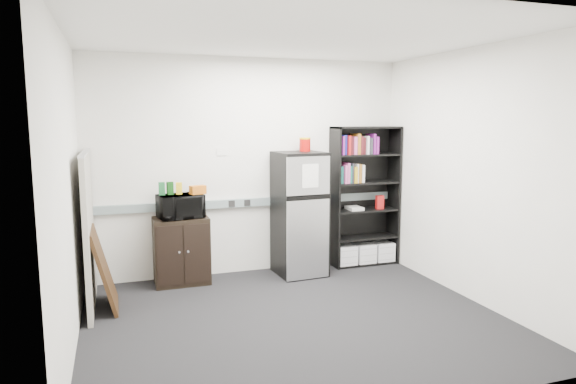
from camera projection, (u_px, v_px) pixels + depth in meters
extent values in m
plane|color=black|center=(296.00, 320.00, 5.02)|extent=(4.00, 4.00, 0.00)
cube|color=silver|center=(250.00, 167.00, 6.47)|extent=(4.00, 0.02, 2.70)
cube|color=silver|center=(473.00, 176.00, 5.47)|extent=(0.02, 3.50, 2.70)
cube|color=silver|center=(66.00, 193.00, 4.19)|extent=(0.02, 3.50, 2.70)
cube|color=white|center=(297.00, 36.00, 4.64)|extent=(4.00, 3.50, 0.02)
cube|color=gray|center=(251.00, 202.00, 6.51)|extent=(3.92, 0.05, 0.10)
cube|color=white|center=(222.00, 152.00, 6.33)|extent=(0.14, 0.00, 0.10)
cube|color=black|center=(335.00, 198.00, 6.70)|extent=(0.02, 0.34, 1.85)
cube|color=black|center=(393.00, 195.00, 6.98)|extent=(0.02, 0.34, 1.85)
cube|color=black|center=(359.00, 195.00, 6.99)|extent=(0.90, 0.02, 1.85)
cube|color=black|center=(366.00, 127.00, 6.71)|extent=(0.90, 0.34, 0.02)
cube|color=black|center=(363.00, 262.00, 6.97)|extent=(0.85, 0.32, 0.03)
cube|color=black|center=(364.00, 237.00, 6.92)|extent=(0.85, 0.32, 0.03)
cube|color=black|center=(364.00, 210.00, 6.87)|extent=(0.85, 0.32, 0.02)
cube|color=black|center=(365.00, 183.00, 6.82)|extent=(0.85, 0.32, 0.02)
cube|color=black|center=(366.00, 155.00, 6.76)|extent=(0.85, 0.32, 0.02)
cube|color=white|center=(345.00, 254.00, 6.85)|extent=(0.25, 0.30, 0.25)
cube|color=white|center=(363.00, 252.00, 6.94)|extent=(0.25, 0.30, 0.25)
cube|color=white|center=(382.00, 251.00, 7.03)|extent=(0.25, 0.30, 0.25)
cube|color=gray|center=(89.00, 231.00, 5.32)|extent=(0.05, 1.30, 1.60)
cube|color=#B2B2B7|center=(84.00, 153.00, 5.20)|extent=(0.06, 1.30, 0.02)
cube|color=black|center=(181.00, 251.00, 6.09)|extent=(0.64, 0.40, 0.80)
cube|color=black|center=(170.00, 256.00, 5.85)|extent=(0.29, 0.01, 0.70)
cube|color=black|center=(197.00, 254.00, 5.95)|extent=(0.29, 0.01, 0.70)
cylinder|color=#B2B2B7|center=(179.00, 252.00, 5.86)|extent=(0.02, 0.02, 0.02)
cylinder|color=#B2B2B7|center=(188.00, 252.00, 5.89)|extent=(0.02, 0.02, 0.02)
imported|color=black|center=(180.00, 206.00, 5.99)|extent=(0.56, 0.43, 0.28)
cube|color=#19572B|center=(162.00, 189.00, 5.93)|extent=(0.07, 0.05, 0.15)
cube|color=#0D390D|center=(170.00, 188.00, 5.96)|extent=(0.08, 0.06, 0.15)
cube|color=yellow|center=(179.00, 188.00, 5.99)|extent=(0.07, 0.06, 0.14)
cube|color=#B95B12|center=(198.00, 190.00, 6.02)|extent=(0.20, 0.15, 0.10)
cube|color=black|center=(300.00, 214.00, 6.43)|extent=(0.61, 0.61, 1.53)
cube|color=#B7B7BC|center=(308.00, 176.00, 6.08)|extent=(0.56, 0.06, 0.46)
cube|color=#B7B7BC|center=(308.00, 240.00, 6.19)|extent=(0.56, 0.06, 0.98)
cube|color=black|center=(309.00, 198.00, 6.10)|extent=(0.56, 0.04, 0.03)
cube|color=white|center=(310.00, 176.00, 6.07)|extent=(0.21, 0.02, 0.28)
cube|color=black|center=(300.00, 153.00, 6.32)|extent=(0.61, 0.61, 0.02)
cylinder|color=#AE0B08|center=(305.00, 144.00, 6.46)|extent=(0.14, 0.14, 0.17)
cylinder|color=gold|center=(305.00, 137.00, 6.44)|extent=(0.14, 0.14, 0.02)
cube|color=black|center=(104.00, 268.00, 5.28)|extent=(0.25, 0.67, 0.85)
cube|color=silver|center=(106.00, 268.00, 5.28)|extent=(0.19, 0.57, 0.71)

